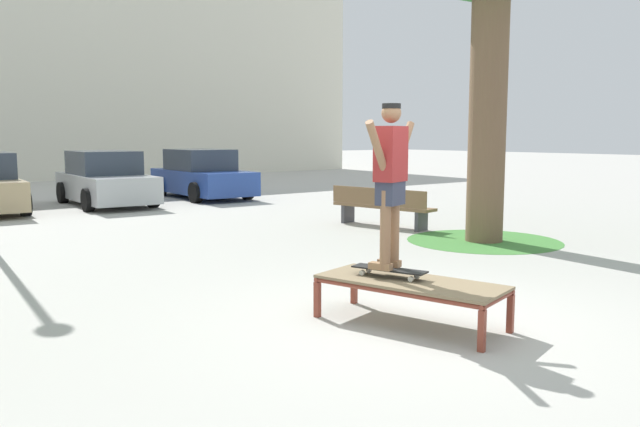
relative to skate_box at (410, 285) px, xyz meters
The scene contains 8 objects.
ground_plane 0.45m from the skate_box, ahead, with size 120.00×120.00×0.00m, color #B7B5AD.
skate_box is the anchor object (origin of this frame).
skateboard 0.28m from the skate_box, 105.37° to the left, with size 0.45×0.82×0.09m.
skater 1.15m from the skate_box, 105.39° to the left, with size 0.97×0.41×1.69m.
grass_patch_near_right 5.64m from the skate_box, 30.49° to the left, with size 2.79×2.79×0.01m, color #47893D.
car_silver 13.27m from the skate_box, 83.51° to the left, with size 2.07×4.27×1.50m.
car_blue 14.27m from the skate_box, 71.07° to the left, with size 2.01×4.25×1.50m.
park_bench 7.06m from the skate_box, 49.19° to the left, with size 0.87×2.44×0.83m.
Camera 1 is at (-4.78, -4.48, 1.92)m, focal length 35.90 mm.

